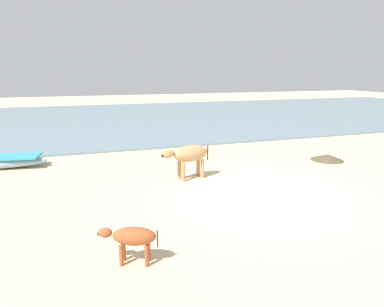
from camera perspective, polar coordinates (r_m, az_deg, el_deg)
ground at (r=9.24m, az=11.29°, el=-7.07°), size 80.00×80.00×0.00m
sea_water at (r=24.32m, az=-7.76°, el=6.15°), size 60.00×20.00×0.08m
cow_adult_tan at (r=10.23m, az=-0.48°, el=-0.25°), size 1.61×0.71×1.06m
calf_near_rust at (r=5.99m, az=-10.17°, el=-13.91°), size 1.02×0.56×0.68m
debris_pile_0 at (r=13.55m, az=22.04°, el=-0.59°), size 1.66×1.66×0.22m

